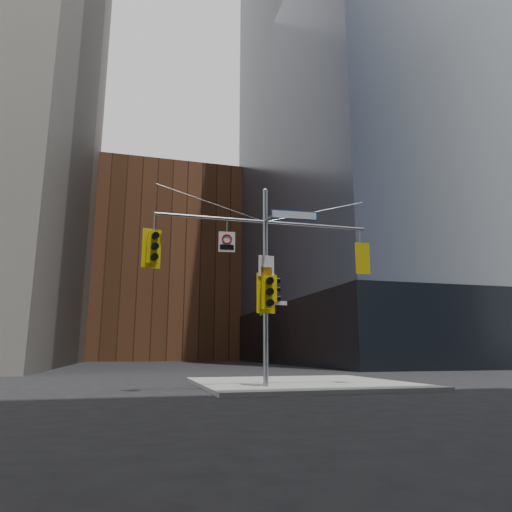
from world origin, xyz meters
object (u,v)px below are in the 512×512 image
traffic_light_pole_side (274,289)px  street_sign_blade (294,215)px  traffic_light_pole_front (268,292)px  regulatory_sign_arm (227,241)px  signal_assembly (265,264)px  traffic_light_east_arm (361,259)px  traffic_light_west_arm (153,247)px

traffic_light_pole_side → street_sign_blade: (0.82, -0.00, 2.84)m
traffic_light_pole_front → regulatory_sign_arm: bearing=166.6°
traffic_light_pole_side → regulatory_sign_arm: (-1.76, -0.02, 1.66)m
signal_assembly → street_sign_blade: (1.14, 0.00, 1.93)m
traffic_light_east_arm → traffic_light_pole_front: traffic_light_east_arm is taller
traffic_light_pole_front → traffic_light_pole_side: bearing=36.4°
traffic_light_west_arm → traffic_light_pole_side: bearing=-14.7°
traffic_light_pole_side → regulatory_sign_arm: regulatory_sign_arm is taller
traffic_light_east_arm → regulatory_sign_arm: regulatory_sign_arm is taller
traffic_light_pole_front → regulatory_sign_arm: regulatory_sign_arm is taller
traffic_light_west_arm → street_sign_blade: size_ratio=0.75×
street_sign_blade → regulatory_sign_arm: size_ratio=2.46×
street_sign_blade → regulatory_sign_arm: street_sign_blade is taller
signal_assembly → traffic_light_pole_front: signal_assembly is taller
traffic_light_pole_front → traffic_light_west_arm: bearing=172.4°
traffic_light_west_arm → traffic_light_pole_side: 4.50m
regulatory_sign_arm → traffic_light_pole_front: bearing=-5.6°
signal_assembly → traffic_light_west_arm: size_ratio=5.84×
traffic_light_east_arm → regulatory_sign_arm: (-5.26, -0.02, 0.37)m
regulatory_sign_arm → street_sign_blade: bearing=4.6°
traffic_light_west_arm → regulatory_sign_arm: 2.58m
traffic_light_west_arm → traffic_light_east_arm: size_ratio=1.13×
traffic_light_east_arm → street_sign_blade: size_ratio=0.67×
street_sign_blade → traffic_light_pole_front: bearing=-162.8°
signal_assembly → street_sign_blade: size_ratio=4.40×
signal_assembly → traffic_light_west_arm: bearing=179.8°
traffic_light_east_arm → traffic_light_pole_side: (-3.50, 0.00, -1.29)m
traffic_light_west_arm → traffic_light_east_arm: traffic_light_west_arm is taller
traffic_light_pole_front → regulatory_sign_arm: (-1.43, 0.25, 1.82)m
signal_assembly → regulatory_sign_arm: size_ratio=10.82×
signal_assembly → traffic_light_pole_front: size_ratio=5.60×
street_sign_blade → regulatory_sign_arm: bearing=-175.6°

